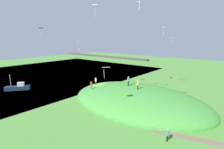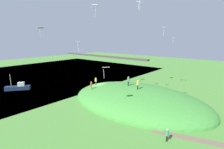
{
  "view_description": "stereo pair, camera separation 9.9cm",
  "coord_description": "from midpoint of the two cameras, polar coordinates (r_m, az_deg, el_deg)",
  "views": [
    {
      "loc": [
        25.67,
        -26.8,
        12.06
      ],
      "look_at": [
        3.56,
        0.18,
        4.75
      ],
      "focal_mm": 28.49,
      "sensor_mm": 36.0,
      "label": 1
    },
    {
      "loc": [
        25.75,
        -26.74,
        12.06
      ],
      "look_at": [
        3.56,
        0.18,
        4.75
      ],
      "focal_mm": 28.49,
      "sensor_mm": 36.0,
      "label": 2
    }
  ],
  "objects": [
    {
      "name": "ground_plane",
      "position": [
        39.02,
        -4.15,
        -6.2
      ],
      "size": [
        160.0,
        160.0,
        0.0
      ],
      "primitive_type": "plane",
      "color": "#4C8737"
    },
    {
      "name": "grass_hill",
      "position": [
        34.48,
        8.13,
        -8.77
      ],
      "size": [
        27.5,
        17.93,
        5.88
      ],
      "primitive_type": "ellipsoid",
      "color": "#408B37",
      "rests_on": "ground_plane"
    },
    {
      "name": "mooring_post",
      "position": [
        42.58,
        -4.65,
        -3.9
      ],
      "size": [
        0.14,
        0.14,
        1.1
      ],
      "primitive_type": "cylinder",
      "color": "brown",
      "rests_on": "ground_plane"
    },
    {
      "name": "person_walking_path",
      "position": [
        22.87,
        17.39,
        -17.62
      ],
      "size": [
        0.44,
        0.44,
        1.63
      ],
      "rotation": [
        0.0,
        0.0,
        1.48
      ],
      "color": "black",
      "rests_on": "ground_plane"
    },
    {
      "name": "kite_6",
      "position": [
        47.28,
        -6.8,
        21.44
      ],
      "size": [
        0.92,
        0.94,
        1.11
      ],
      "color": "white"
    },
    {
      "name": "kite_3",
      "position": [
        23.65,
        -1.87,
        2.19
      ],
      "size": [
        1.19,
        1.23,
        1.58
      ],
      "color": "white"
    },
    {
      "name": "person_near_shore",
      "position": [
        37.83,
        -5.15,
        -1.88
      ],
      "size": [
        0.52,
        0.52,
        1.65
      ],
      "rotation": [
        0.0,
        0.0,
        5.98
      ],
      "color": "#2C2E43",
      "rests_on": "grass_hill"
    },
    {
      "name": "kite_9",
      "position": [
        31.28,
        -10.89,
        10.18
      ],
      "size": [
        0.98,
        0.89,
        1.84
      ],
      "color": "silver"
    },
    {
      "name": "kite_11",
      "position": [
        39.54,
        16.41,
        14.21
      ],
      "size": [
        0.82,
        0.87,
        1.75
      ],
      "color": "white"
    },
    {
      "name": "lake_water",
      "position": [
        62.4,
        -24.05,
        -0.54
      ],
      "size": [
        53.03,
        80.0,
        0.4
      ],
      "primitive_type": "cube",
      "color": "#365475",
      "rests_on": "ground_plane"
    },
    {
      "name": "kite_0",
      "position": [
        41.68,
        19.04,
        11.01
      ],
      "size": [
        0.74,
        0.75,
        1.01
      ],
      "color": "white"
    },
    {
      "name": "kite_10",
      "position": [
        35.88,
        -5.4,
        21.26
      ],
      "size": [
        1.21,
        1.11,
        2.34
      ],
      "color": "white"
    },
    {
      "name": "kite_8",
      "position": [
        35.62,
        -21.82,
        13.71
      ],
      "size": [
        0.98,
        1.29,
        1.6
      ],
      "color": "white"
    },
    {
      "name": "person_watching_kites",
      "position": [
        34.18,
        5.35,
        -1.74
      ],
      "size": [
        0.52,
        0.52,
        1.85
      ],
      "rotation": [
        0.0,
        0.0,
        6.07
      ],
      "color": "black",
      "rests_on": "grass_hill"
    },
    {
      "name": "person_on_hilltop",
      "position": [
        31.99,
        8.36,
        -2.92
      ],
      "size": [
        0.43,
        0.43,
        1.7
      ],
      "rotation": [
        0.0,
        0.0,
        1.7
      ],
      "color": "black",
      "rests_on": "grass_hill"
    },
    {
      "name": "bridge_deck_far",
      "position": [
        81.17,
        -3.46,
        5.92
      ],
      "size": [
        47.73,
        1.8,
        0.7
      ],
      "primitive_type": "cube",
      "color": "#4B4740"
    },
    {
      "name": "person_with_child",
      "position": [
        35.13,
        -6.57,
        -3.22
      ],
      "size": [
        0.48,
        0.48,
        1.64
      ],
      "rotation": [
        0.0,
        0.0,
        0.31
      ],
      "color": "brown",
      "rests_on": "grass_hill"
    },
    {
      "name": "kite_7",
      "position": [
        37.66,
        8.9,
        21.97
      ],
      "size": [
        0.97,
        1.27,
        1.68
      ],
      "color": "white"
    },
    {
      "name": "boat_on_lake",
      "position": [
        47.07,
        -27.82,
        -3.66
      ],
      "size": [
        4.32,
        5.13,
        3.83
      ],
      "rotation": [
        0.0,
        0.0,
        0.93
      ],
      "color": "#14243D",
      "rests_on": "lake_water"
    }
  ]
}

